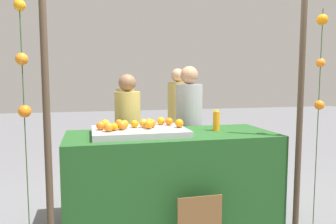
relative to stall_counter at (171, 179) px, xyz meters
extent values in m
plane|color=slate|center=(0.00, 0.00, -0.47)|extent=(24.00, 24.00, 0.00)
cube|color=#1E4C1E|center=(0.00, 0.00, 0.00)|extent=(2.09, 0.88, 0.94)
cube|color=#9EA0A5|center=(-0.33, 0.00, 0.50)|extent=(0.91, 0.66, 0.06)
sphere|color=orange|center=(-0.58, -0.08, 0.57)|extent=(0.07, 0.07, 0.07)
sphere|color=orange|center=(-0.27, 0.06, 0.57)|extent=(0.08, 0.08, 0.08)
sphere|color=orange|center=(-0.24, -0.05, 0.57)|extent=(0.09, 0.09, 0.09)
sphere|color=orange|center=(-0.51, 0.19, 0.57)|extent=(0.07, 0.07, 0.07)
sphere|color=orange|center=(0.07, -0.03, 0.57)|extent=(0.09, 0.09, 0.09)
sphere|color=orange|center=(-0.63, -0.13, 0.57)|extent=(0.09, 0.09, 0.09)
sphere|color=orange|center=(-0.20, 0.03, 0.57)|extent=(0.08, 0.08, 0.08)
sphere|color=orange|center=(-0.21, 0.11, 0.57)|extent=(0.08, 0.08, 0.08)
sphere|color=orange|center=(-0.65, 0.07, 0.58)|extent=(0.09, 0.09, 0.09)
sphere|color=orange|center=(-0.50, -0.05, 0.58)|extent=(0.09, 0.09, 0.09)
sphere|color=orange|center=(-0.47, 0.04, 0.57)|extent=(0.08, 0.08, 0.08)
sphere|color=orange|center=(-0.36, 0.07, 0.57)|extent=(0.08, 0.08, 0.08)
sphere|color=orange|center=(0.01, 0.15, 0.57)|extent=(0.08, 0.08, 0.08)
sphere|color=orange|center=(-0.06, 0.20, 0.57)|extent=(0.08, 0.08, 0.08)
sphere|color=orange|center=(-0.70, -0.01, 0.57)|extent=(0.08, 0.08, 0.08)
cylinder|color=orange|center=(0.50, 0.05, 0.57)|extent=(0.07, 0.07, 0.20)
cylinder|color=yellow|center=(0.50, 0.05, 0.68)|extent=(0.04, 0.04, 0.02)
cube|color=brown|center=(0.11, -0.59, -0.23)|extent=(0.40, 0.01, 0.50)
cube|color=black|center=(0.11, -0.57, -0.23)|extent=(0.38, 0.02, 0.47)
cylinder|color=tan|center=(-0.35, 0.76, 0.20)|extent=(0.31, 0.31, 1.34)
sphere|color=brown|center=(-0.35, 0.76, 0.97)|extent=(0.21, 0.21, 0.21)
cylinder|color=#99999E|center=(0.40, 0.71, 0.24)|extent=(0.33, 0.33, 1.42)
sphere|color=#A87A59|center=(0.40, 0.71, 1.06)|extent=(0.22, 0.22, 0.22)
cylinder|color=tan|center=(-0.20, 2.41, 0.19)|extent=(0.31, 0.31, 1.33)
sphere|color=brown|center=(-0.20, 2.41, 0.96)|extent=(0.21, 0.21, 0.21)
cylinder|color=tan|center=(0.65, 2.14, 0.25)|extent=(0.33, 0.33, 1.43)
sphere|color=tan|center=(0.65, 2.14, 1.07)|extent=(0.22, 0.22, 0.22)
cylinder|color=#473828|center=(-1.12, -0.48, 0.70)|extent=(0.06, 0.06, 2.34)
cylinder|color=#473828|center=(1.12, -0.48, 0.70)|extent=(0.06, 0.06, 2.34)
cylinder|color=#2D4C23|center=(-1.28, -0.52, 0.59)|extent=(0.01, 0.01, 2.13)
sphere|color=orange|center=(-1.28, -0.52, 1.55)|extent=(0.08, 0.08, 0.08)
sphere|color=orange|center=(-1.28, -0.53, 1.16)|extent=(0.09, 0.09, 0.09)
sphere|color=orange|center=(-1.27, -0.52, 0.77)|extent=(0.09, 0.09, 0.09)
cylinder|color=#2D4C23|center=(1.28, -0.53, 0.59)|extent=(0.01, 0.01, 2.13)
sphere|color=orange|center=(1.28, -0.53, 1.55)|extent=(0.10, 0.10, 0.10)
sphere|color=orange|center=(1.29, -0.53, 1.16)|extent=(0.08, 0.08, 0.08)
sphere|color=orange|center=(1.29, -0.54, 0.77)|extent=(0.09, 0.09, 0.09)
camera|label=1|loc=(-0.80, -3.17, 1.02)|focal=35.10mm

